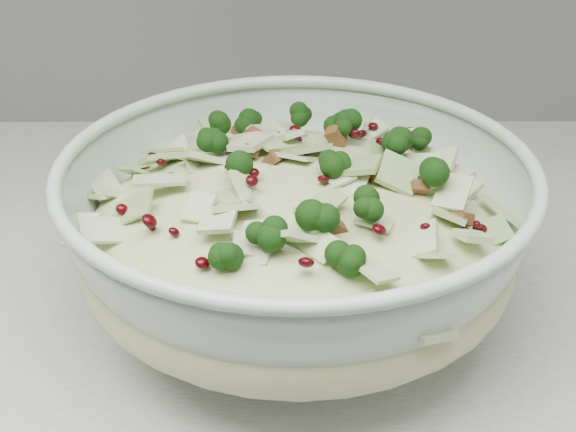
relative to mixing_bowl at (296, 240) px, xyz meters
The scene contains 2 objects.
mixing_bowl is the anchor object (origin of this frame).
salad 0.02m from the mixing_bowl, 90.00° to the left, with size 0.43×0.43×0.13m.
Camera 1 is at (0.10, 1.12, 1.27)m, focal length 50.00 mm.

